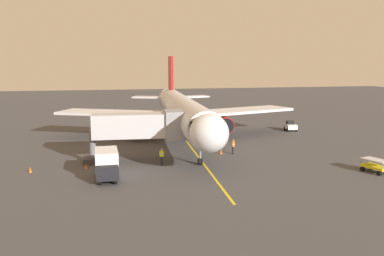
# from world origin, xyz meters

# --- Properties ---
(ground_plane) EXTENTS (220.00, 220.00, 0.00)m
(ground_plane) POSITION_xyz_m (0.00, 0.00, 0.00)
(ground_plane) COLOR #424244
(apron_lead_in_line) EXTENTS (3.10, 39.91, 0.01)m
(apron_lead_in_line) POSITION_xyz_m (0.43, 7.30, 0.01)
(apron_lead_in_line) COLOR yellow
(apron_lead_in_line) RESTS_ON ground
(airplane) EXTENTS (34.72, 40.35, 11.50)m
(airplane) POSITION_xyz_m (0.41, 1.02, 4.00)
(airplane) COLOR silver
(airplane) RESTS_ON ground
(jet_bridge) EXTENTS (11.49, 3.64, 5.40)m
(jet_bridge) POSITION_xyz_m (6.58, 11.89, 3.76)
(jet_bridge) COLOR #B7B7BC
(jet_bridge) RESTS_ON ground
(ground_crew_marshaller) EXTENTS (0.47, 0.45, 1.71)m
(ground_crew_marshaller) POSITION_xyz_m (5.28, 13.93, 0.89)
(ground_crew_marshaller) COLOR #23232D
(ground_crew_marshaller) RESTS_ON ground
(ground_crew_wing_walker) EXTENTS (0.30, 0.43, 1.71)m
(ground_crew_wing_walker) POSITION_xyz_m (-3.56, 10.65, 0.89)
(ground_crew_wing_walker) COLOR #23232D
(ground_crew_wing_walker) RESTS_ON ground
(tug_near_nose) EXTENTS (1.87, 2.50, 1.50)m
(tug_near_nose) POSITION_xyz_m (-17.56, -3.31, 0.70)
(tug_near_nose) COLOR white
(tug_near_nose) RESTS_ON ground
(box_truck_portside) EXTENTS (2.00, 4.60, 2.62)m
(box_truck_portside) POSITION_xyz_m (10.91, 18.01, 1.39)
(box_truck_portside) COLOR black
(box_truck_portside) RESTS_ON ground
(baggage_cart_starboard_side) EXTENTS (2.08, 2.87, 1.27)m
(baggage_cart_starboard_side) POSITION_xyz_m (-14.30, 21.48, 0.66)
(baggage_cart_starboard_side) COLOR yellow
(baggage_cart_starboard_side) RESTS_ON ground
(safety_cone_nose_left) EXTENTS (0.32, 0.32, 0.55)m
(safety_cone_nose_left) POSITION_xyz_m (12.88, 13.70, 0.28)
(safety_cone_nose_left) COLOR #F2590F
(safety_cone_nose_left) RESTS_ON ground
(safety_cone_nose_right) EXTENTS (0.32, 0.32, 0.55)m
(safety_cone_nose_right) POSITION_xyz_m (18.07, 14.09, 0.28)
(safety_cone_nose_right) COLOR #F2590F
(safety_cone_nose_right) RESTS_ON ground
(safety_cone_wing_port) EXTENTS (0.32, 0.32, 0.55)m
(safety_cone_wing_port) POSITION_xyz_m (-2.17, 10.35, 0.28)
(safety_cone_wing_port) COLOR #F2590F
(safety_cone_wing_port) RESTS_ON ground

